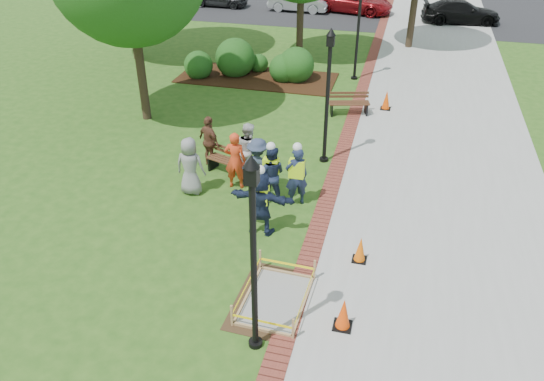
% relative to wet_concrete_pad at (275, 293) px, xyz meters
% --- Properties ---
extents(ground, '(100.00, 100.00, 0.00)m').
position_rel_wet_concrete_pad_xyz_m(ground, '(-1.32, 1.70, -0.23)').
color(ground, '#285116').
rests_on(ground, ground).
extents(sidewalk, '(6.00, 60.00, 0.02)m').
position_rel_wet_concrete_pad_xyz_m(sidewalk, '(3.68, 11.70, -0.22)').
color(sidewalk, '#9E9E99').
rests_on(sidewalk, ground).
extents(brick_edging, '(0.50, 60.00, 0.03)m').
position_rel_wet_concrete_pad_xyz_m(brick_edging, '(0.43, 11.70, -0.22)').
color(brick_edging, maroon).
rests_on(brick_edging, ground).
extents(mulch_bed, '(7.00, 3.00, 0.05)m').
position_rel_wet_concrete_pad_xyz_m(mulch_bed, '(-4.32, 13.70, -0.21)').
color(mulch_bed, '#381E0F').
rests_on(mulch_bed, ground).
extents(parking_lot, '(36.00, 12.00, 0.01)m').
position_rel_wet_concrete_pad_xyz_m(parking_lot, '(-1.32, 28.70, -0.23)').
color(parking_lot, black).
rests_on(parking_lot, ground).
extents(wet_concrete_pad, '(1.79, 2.36, 0.55)m').
position_rel_wet_concrete_pad_xyz_m(wet_concrete_pad, '(0.00, 0.00, 0.00)').
color(wet_concrete_pad, '#47331E').
rests_on(wet_concrete_pad, ground).
extents(bench_near, '(1.50, 0.91, 0.77)m').
position_rel_wet_concrete_pad_xyz_m(bench_near, '(-2.77, 5.13, 0.01)').
color(bench_near, '#52311C').
rests_on(bench_near, ground).
extents(bench_far, '(1.61, 0.90, 0.83)m').
position_rel_wet_concrete_pad_xyz_m(bench_far, '(0.20, 10.65, 0.03)').
color(bench_far, brown).
rests_on(bench_far, ground).
extents(cone_front, '(0.38, 0.38, 0.76)m').
position_rel_wet_concrete_pad_xyz_m(cone_front, '(1.53, -0.40, 0.13)').
color(cone_front, black).
rests_on(cone_front, ground).
extents(cone_back, '(0.35, 0.35, 0.68)m').
position_rel_wet_concrete_pad_xyz_m(cone_back, '(1.62, 1.86, 0.09)').
color(cone_back, black).
rests_on(cone_back, ground).
extents(cone_far, '(0.39, 0.39, 0.76)m').
position_rel_wet_concrete_pad_xyz_m(cone_far, '(1.54, 11.51, 0.13)').
color(cone_far, black).
rests_on(cone_far, ground).
extents(toolbox, '(0.45, 0.33, 0.20)m').
position_rel_wet_concrete_pad_xyz_m(toolbox, '(-1.36, 3.34, -0.13)').
color(toolbox, '#B3190D').
rests_on(toolbox, ground).
extents(lamp_near, '(0.28, 0.28, 4.26)m').
position_rel_wet_concrete_pad_xyz_m(lamp_near, '(-0.07, -1.30, 2.25)').
color(lamp_near, black).
rests_on(lamp_near, ground).
extents(lamp_mid, '(0.28, 0.28, 4.26)m').
position_rel_wet_concrete_pad_xyz_m(lamp_mid, '(-0.07, 6.70, 2.25)').
color(lamp_mid, black).
rests_on(lamp_mid, ground).
extents(lamp_far, '(0.28, 0.28, 4.26)m').
position_rel_wet_concrete_pad_xyz_m(lamp_far, '(-0.07, 14.70, 2.25)').
color(lamp_far, black).
rests_on(lamp_far, ground).
extents(shrub_a, '(1.29, 1.29, 1.29)m').
position_rel_wet_concrete_pad_xyz_m(shrub_a, '(-6.89, 13.18, -0.23)').
color(shrub_a, '#1E4A15').
rests_on(shrub_a, ground).
extents(shrub_b, '(1.78, 1.78, 1.78)m').
position_rel_wet_concrete_pad_xyz_m(shrub_b, '(-5.41, 13.95, -0.23)').
color(shrub_b, '#1E4A15').
rests_on(shrub_b, ground).
extents(shrub_c, '(1.27, 1.27, 1.27)m').
position_rel_wet_concrete_pad_xyz_m(shrub_c, '(-3.10, 13.70, -0.23)').
color(shrub_c, '#1E4A15').
rests_on(shrub_c, ground).
extents(shrub_d, '(1.59, 1.59, 1.59)m').
position_rel_wet_concrete_pad_xyz_m(shrub_d, '(-2.58, 13.87, -0.23)').
color(shrub_d, '#1E4A15').
rests_on(shrub_d, ground).
extents(shrub_e, '(0.87, 0.87, 0.87)m').
position_rel_wet_concrete_pad_xyz_m(shrub_e, '(-4.50, 14.63, -0.23)').
color(shrub_e, '#1E4A15').
rests_on(shrub_e, ground).
extents(casual_person_a, '(0.56, 0.36, 1.73)m').
position_rel_wet_concrete_pad_xyz_m(casual_person_a, '(-3.47, 3.81, 0.63)').
color(casual_person_a, gray).
rests_on(casual_person_a, ground).
extents(casual_person_b, '(0.59, 0.41, 1.75)m').
position_rel_wet_concrete_pad_xyz_m(casual_person_b, '(-2.32, 4.44, 0.64)').
color(casual_person_b, red).
rests_on(casual_person_b, ground).
extents(casual_person_c, '(0.60, 0.65, 1.71)m').
position_rel_wet_concrete_pad_xyz_m(casual_person_c, '(-2.15, 5.24, 0.62)').
color(casual_person_c, silver).
rests_on(casual_person_c, ground).
extents(casual_person_d, '(0.63, 0.58, 1.66)m').
position_rel_wet_concrete_pad_xyz_m(casual_person_d, '(-3.51, 5.50, 0.60)').
color(casual_person_d, brown).
rests_on(casual_person_d, ground).
extents(casual_person_e, '(0.62, 0.48, 1.72)m').
position_rel_wet_concrete_pad_xyz_m(casual_person_e, '(-1.59, 4.27, 0.63)').
color(casual_person_e, '#2E3951').
rests_on(casual_person_e, ground).
extents(hivis_worker_a, '(0.59, 0.39, 1.97)m').
position_rel_wet_concrete_pad_xyz_m(hivis_worker_a, '(-1.00, 2.41, 0.74)').
color(hivis_worker_a, '#182540').
rests_on(hivis_worker_a, ground).
extents(hivis_worker_b, '(0.66, 0.57, 1.90)m').
position_rel_wet_concrete_pad_xyz_m(hivis_worker_b, '(-0.41, 3.99, 0.71)').
color(hivis_worker_b, '#1B2E48').
rests_on(hivis_worker_b, ground).
extents(hivis_worker_c, '(0.56, 0.39, 1.83)m').
position_rel_wet_concrete_pad_xyz_m(hivis_worker_c, '(-1.13, 3.97, 0.68)').
color(hivis_worker_c, '#17203D').
rests_on(hivis_worker_c, ground).
extents(parked_car_a, '(1.98, 4.48, 1.45)m').
position_rel_wet_concrete_pad_xyz_m(parked_car_a, '(-10.76, 26.87, -0.23)').
color(parked_car_a, '#242426').
rests_on(parked_car_a, ground).
extents(parked_car_b, '(2.05, 4.40, 1.41)m').
position_rel_wet_concrete_pad_xyz_m(parked_car_b, '(-5.23, 26.79, -0.23)').
color(parked_car_b, '#AFB0B5').
rests_on(parked_car_b, ground).
extents(parked_car_c, '(2.88, 4.76, 1.45)m').
position_rel_wet_concrete_pad_xyz_m(parked_car_c, '(-1.59, 27.39, -0.23)').
color(parked_car_c, maroon).
rests_on(parked_car_c, ground).
extents(parked_car_d, '(2.53, 4.68, 1.45)m').
position_rel_wet_concrete_pad_xyz_m(parked_car_d, '(4.88, 26.26, -0.23)').
color(parked_car_d, black).
rests_on(parked_car_d, ground).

